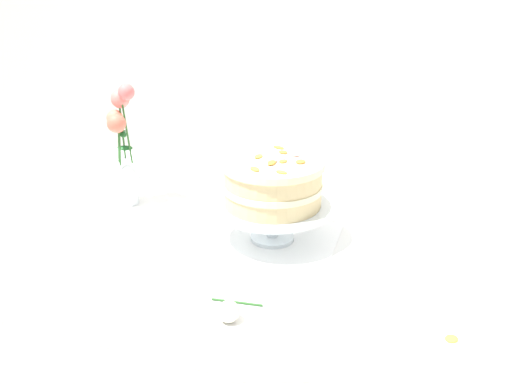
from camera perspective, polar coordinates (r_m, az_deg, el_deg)
The scene contains 8 objects.
dining_table at distance 1.54m, azimuth -1.44°, elevation -7.51°, with size 1.40×1.00×0.74m.
linen_napkin at distance 1.47m, azimuth 1.60°, elevation -4.72°, with size 0.32×0.32×0.00m, color white.
cake_stand at distance 1.44m, azimuth 1.64°, elevation -1.82°, with size 0.29×0.29×0.10m.
layer_cake at distance 1.41m, azimuth 1.67°, elevation 0.95°, with size 0.25×0.25×0.12m.
flower_vase at distance 1.68m, azimuth -12.93°, elevation 3.64°, with size 0.09×0.09×0.35m.
fallen_rose at distance 1.16m, azimuth -2.70°, elevation -11.64°, with size 0.11×0.10×0.04m.
loose_petal_0 at distance 1.67m, azimuth 6.27°, elevation -1.44°, with size 0.03×0.03×0.01m, color orange.
loose_petal_1 at distance 1.18m, azimuth 18.69°, elevation -13.51°, with size 0.03×0.02×0.00m, color yellow.
Camera 1 is at (0.48, -1.27, 1.41)m, focal length 40.64 mm.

